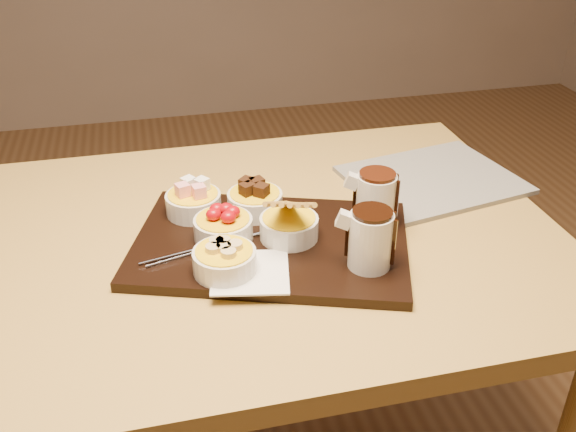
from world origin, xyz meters
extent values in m
cube|color=#AF8C41|center=(0.00, 0.00, 0.73)|extent=(1.20, 0.80, 0.04)
cylinder|color=#AF8C41|center=(0.54, 0.34, 0.35)|extent=(0.06, 0.06, 0.71)
cube|color=black|center=(0.07, -0.05, 0.76)|extent=(0.53, 0.43, 0.02)
cube|color=white|center=(0.02, -0.14, 0.77)|extent=(0.14, 0.14, 0.00)
cylinder|color=beige|center=(-0.04, 0.07, 0.79)|extent=(0.10, 0.10, 0.04)
cylinder|color=beige|center=(0.07, 0.04, 0.79)|extent=(0.10, 0.10, 0.04)
cylinder|color=beige|center=(0.00, -0.03, 0.79)|extent=(0.10, 0.10, 0.04)
cylinder|color=beige|center=(0.11, -0.05, 0.79)|extent=(0.10, 0.10, 0.04)
cylinder|color=beige|center=(-0.02, -0.13, 0.79)|extent=(0.10, 0.10, 0.04)
cylinder|color=silver|center=(0.21, -0.17, 0.82)|extent=(0.09, 0.09, 0.09)
cylinder|color=silver|center=(0.26, -0.05, 0.82)|extent=(0.09, 0.09, 0.09)
cube|color=beige|center=(0.45, 0.11, 0.76)|extent=(0.37, 0.32, 0.01)
camera|label=1|loc=(-0.11, -0.95, 1.36)|focal=40.00mm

